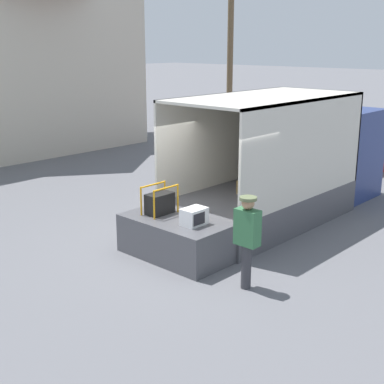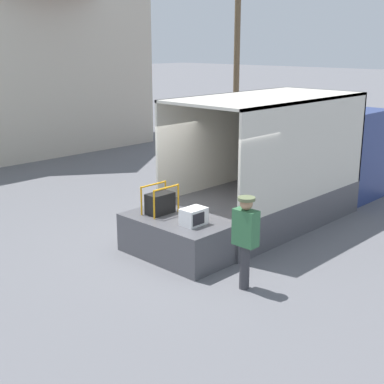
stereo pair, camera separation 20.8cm
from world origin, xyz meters
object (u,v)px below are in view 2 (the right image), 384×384
(worker_person, at_px, (245,233))
(pickup_truck_red, at_px, (383,146))
(box_truck, at_px, (302,172))
(utility_pole, at_px, (237,44))
(microwave, at_px, (194,216))
(portable_generator, at_px, (161,203))

(worker_person, xyz_separation_m, pickup_truck_red, (11.72, 2.94, -0.43))
(box_truck, relative_size, pickup_truck_red, 1.38)
(box_truck, xyz_separation_m, utility_pole, (8.11, 8.95, 3.18))
(box_truck, relative_size, microwave, 13.80)
(box_truck, bearing_deg, pickup_truck_red, 8.17)
(microwave, bearing_deg, box_truck, 6.28)
(worker_person, relative_size, utility_pole, 0.21)
(worker_person, bearing_deg, utility_pole, 40.16)
(microwave, distance_m, pickup_truck_red, 11.62)
(box_truck, distance_m, microwave, 4.64)
(microwave, distance_m, utility_pole, 16.17)
(box_truck, relative_size, utility_pole, 0.84)
(box_truck, distance_m, pickup_truck_red, 6.99)
(utility_pole, bearing_deg, microwave, -143.36)
(box_truck, distance_m, portable_generator, 4.59)
(portable_generator, xyz_separation_m, worker_person, (-0.25, -2.45, 0.01))
(box_truck, distance_m, worker_person, 5.19)
(portable_generator, relative_size, utility_pole, 0.09)
(worker_person, distance_m, pickup_truck_red, 12.09)
(box_truck, height_order, utility_pole, utility_pole)
(microwave, bearing_deg, worker_person, -97.88)
(portable_generator, distance_m, utility_pole, 15.55)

